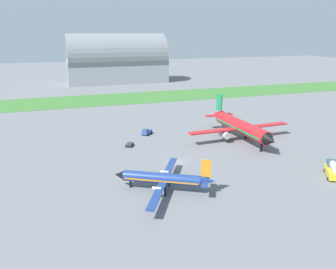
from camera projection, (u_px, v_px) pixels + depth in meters
ground_plane at (176, 162)px, 78.00m from camera, size 600.00×600.00×0.00m
grass_taxiway_strip at (118, 99)px, 152.21m from camera, size 360.00×28.00×0.08m
airplane_midfield_jet at (240, 126)px, 93.18m from camera, size 31.69×31.07×11.20m
airplane_foreground_turboprop at (164, 178)px, 63.36m from camera, size 18.50×21.24×7.02m
pushback_tug_near_gate at (147, 132)px, 98.86m from camera, size 3.77×3.86×1.95m
baggage_cart_midfield at (130, 144)px, 88.67m from camera, size 2.67×2.92×0.90m
fuel_truck_by_runway at (333, 170)px, 69.90m from camera, size 5.63×6.73×3.29m
hangar_distant at (117, 61)px, 199.68m from camera, size 59.51×25.97×29.20m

